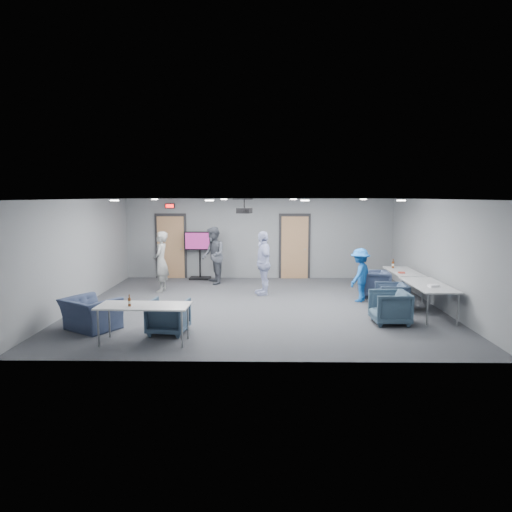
{
  "coord_description": "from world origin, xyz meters",
  "views": [
    {
      "loc": [
        0.12,
        -11.39,
        2.77
      ],
      "look_at": [
        -0.06,
        0.59,
        1.2
      ],
      "focal_mm": 32.0,
      "sensor_mm": 36.0,
      "label": 1
    }
  ],
  "objects_px": {
    "chair_right_a": "(374,284)",
    "bottle_front": "(129,302)",
    "bottle_right": "(393,265)",
    "projector": "(244,210)",
    "person_b": "(213,255)",
    "chair_front_b": "(91,314)",
    "person_d": "(360,275)",
    "chair_right_b": "(392,296)",
    "table_right_b": "(428,286)",
    "table_right_a": "(403,273)",
    "tv_stand": "(200,252)",
    "chair_right_c": "(390,307)",
    "person_a": "(161,262)",
    "table_front_left": "(144,307)",
    "chair_front_a": "(168,316)",
    "person_c": "(263,263)"
  },
  "relations": [
    {
      "from": "table_front_left",
      "to": "chair_front_b",
      "type": "bearing_deg",
      "value": 150.22
    },
    {
      "from": "chair_right_a",
      "to": "bottle_front",
      "type": "distance_m",
      "value": 6.98
    },
    {
      "from": "chair_right_a",
      "to": "chair_right_c",
      "type": "distance_m",
      "value": 2.72
    },
    {
      "from": "chair_front_b",
      "to": "tv_stand",
      "type": "height_order",
      "value": "tv_stand"
    },
    {
      "from": "chair_front_b",
      "to": "bottle_right",
      "type": "height_order",
      "value": "bottle_right"
    },
    {
      "from": "person_d",
      "to": "table_right_b",
      "type": "distance_m",
      "value": 1.9
    },
    {
      "from": "person_d",
      "to": "bottle_right",
      "type": "bearing_deg",
      "value": 165.88
    },
    {
      "from": "person_b",
      "to": "person_d",
      "type": "relative_size",
      "value": 1.29
    },
    {
      "from": "chair_right_b",
      "to": "chair_front_a",
      "type": "relative_size",
      "value": 0.94
    },
    {
      "from": "chair_right_c",
      "to": "table_right_a",
      "type": "distance_m",
      "value": 2.9
    },
    {
      "from": "person_b",
      "to": "bottle_right",
      "type": "distance_m",
      "value": 5.48
    },
    {
      "from": "person_b",
      "to": "bottle_front",
      "type": "relative_size",
      "value": 8.1
    },
    {
      "from": "chair_front_a",
      "to": "person_b",
      "type": "bearing_deg",
      "value": -86.76
    },
    {
      "from": "person_b",
      "to": "chair_right_c",
      "type": "bearing_deg",
      "value": 28.08
    },
    {
      "from": "person_b",
      "to": "table_right_b",
      "type": "bearing_deg",
      "value": 39.62
    },
    {
      "from": "person_d",
      "to": "chair_front_a",
      "type": "xyz_separation_m",
      "value": [
        -4.49,
        -2.92,
        -0.36
      ]
    },
    {
      "from": "chair_right_b",
      "to": "table_right_b",
      "type": "xyz_separation_m",
      "value": [
        0.7,
        -0.5,
        0.36
      ]
    },
    {
      "from": "chair_right_a",
      "to": "chair_right_c",
      "type": "relative_size",
      "value": 1.01
    },
    {
      "from": "person_d",
      "to": "chair_right_c",
      "type": "height_order",
      "value": "person_d"
    },
    {
      "from": "person_d",
      "to": "bottle_front",
      "type": "distance_m",
      "value": 6.23
    },
    {
      "from": "chair_right_a",
      "to": "table_right_a",
      "type": "xyz_separation_m",
      "value": [
        0.8,
        -0.03,
        0.32
      ]
    },
    {
      "from": "person_c",
      "to": "person_d",
      "type": "distance_m",
      "value": 2.7
    },
    {
      "from": "person_a",
      "to": "tv_stand",
      "type": "relative_size",
      "value": 1.1
    },
    {
      "from": "chair_right_b",
      "to": "chair_right_c",
      "type": "xyz_separation_m",
      "value": [
        -0.4,
        -1.26,
        0.03
      ]
    },
    {
      "from": "person_d",
      "to": "table_right_a",
      "type": "xyz_separation_m",
      "value": [
        1.31,
        0.52,
        -0.03
      ]
    },
    {
      "from": "bottle_front",
      "to": "person_b",
      "type": "bearing_deg",
      "value": 81.31
    },
    {
      "from": "chair_front_b",
      "to": "person_c",
      "type": "bearing_deg",
      "value": -103.09
    },
    {
      "from": "chair_right_b",
      "to": "chair_right_c",
      "type": "bearing_deg",
      "value": -15.31
    },
    {
      "from": "person_d",
      "to": "chair_right_a",
      "type": "xyz_separation_m",
      "value": [
        0.51,
        0.55,
        -0.34
      ]
    },
    {
      "from": "chair_front_b",
      "to": "table_right_a",
      "type": "distance_m",
      "value": 8.14
    },
    {
      "from": "person_a",
      "to": "chair_front_a",
      "type": "bearing_deg",
      "value": 16.11
    },
    {
      "from": "table_right_b",
      "to": "tv_stand",
      "type": "bearing_deg",
      "value": 52.47
    },
    {
      "from": "table_right_b",
      "to": "person_d",
      "type": "bearing_deg",
      "value": 43.48
    },
    {
      "from": "bottle_right",
      "to": "person_b",
      "type": "bearing_deg",
      "value": 165.96
    },
    {
      "from": "person_d",
      "to": "person_a",
      "type": "bearing_deg",
      "value": -68.08
    },
    {
      "from": "bottle_right",
      "to": "projector",
      "type": "bearing_deg",
      "value": -166.43
    },
    {
      "from": "chair_front_a",
      "to": "tv_stand",
      "type": "relative_size",
      "value": 0.48
    },
    {
      "from": "person_a",
      "to": "person_c",
      "type": "bearing_deg",
      "value": 85.45
    },
    {
      "from": "chair_right_a",
      "to": "projector",
      "type": "relative_size",
      "value": 1.89
    },
    {
      "from": "chair_right_a",
      "to": "tv_stand",
      "type": "height_order",
      "value": "tv_stand"
    },
    {
      "from": "person_a",
      "to": "person_b",
      "type": "xyz_separation_m",
      "value": [
        1.39,
        1.23,
        0.03
      ]
    },
    {
      "from": "table_right_b",
      "to": "chair_right_a",
      "type": "bearing_deg",
      "value": 22.37
    },
    {
      "from": "chair_front_b",
      "to": "bottle_front",
      "type": "distance_m",
      "value": 1.52
    },
    {
      "from": "person_d",
      "to": "chair_right_c",
      "type": "bearing_deg",
      "value": 39.22
    },
    {
      "from": "chair_front_b",
      "to": "table_right_b",
      "type": "height_order",
      "value": "table_right_b"
    },
    {
      "from": "chair_front_a",
      "to": "projector",
      "type": "height_order",
      "value": "projector"
    },
    {
      "from": "table_right_b",
      "to": "bottle_right",
      "type": "xyz_separation_m",
      "value": [
        -0.14,
        2.43,
        0.14
      ]
    },
    {
      "from": "person_b",
      "to": "chair_front_b",
      "type": "relative_size",
      "value": 1.76
    },
    {
      "from": "table_right_a",
      "to": "tv_stand",
      "type": "height_order",
      "value": "tv_stand"
    },
    {
      "from": "table_right_a",
      "to": "tv_stand",
      "type": "relative_size",
      "value": 1.06
    }
  ]
}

